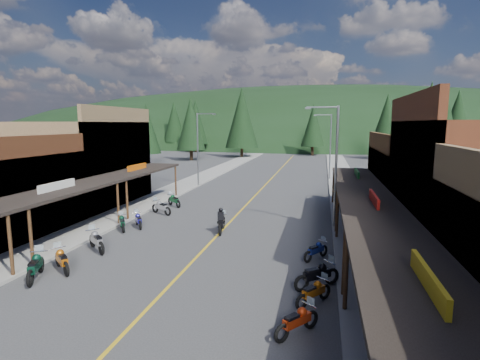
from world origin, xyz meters
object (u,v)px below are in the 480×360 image
Objects in this scene: streetlight_3 at (329,144)px; bike_west_12 at (174,200)px; pine_4 at (387,122)px; streetlight_1 at (199,146)px; bike_west_8 at (96,240)px; pine_7 at (174,122)px; pine_11 at (429,121)px; shop_east_3 at (432,186)px; pine_2 at (242,118)px; shop_west_3 at (83,163)px; bike_west_10 at (138,219)px; pine_1 at (196,122)px; bike_west_11 at (161,207)px; bike_east_7 at (317,274)px; bike_west_7 at (62,259)px; rider_on_bike at (222,222)px; pine_3 at (313,125)px; bike_east_8 at (316,249)px; pine_8 at (147,129)px; pine_10 at (191,124)px; bike_east_6 at (314,291)px; pedestrian_east_b at (349,201)px; pedestrian_east_a at (376,310)px; pine_9 at (445,127)px; bike_west_9 at (122,222)px; pine_5 at (457,118)px; streetlight_2 at (334,161)px; bike_east_5 at (297,320)px; bike_west_6 at (35,265)px; pine_0 at (118,125)px.

streetlight_3 is 3.92× the size of bike_west_12.
bike_west_12 is (-23.76, -48.14, -6.65)m from pine_4.
bike_west_8 is at bearing -86.40° from streetlight_1.
pine_7 is 64.40m from pine_11.
pine_2 is at bearing 116.96° from shop_east_3.
shop_west_3 is 10.48m from bike_west_10.
pine_4 is 6.57× the size of bike_west_10.
shop_west_3 is at bearing -80.13° from pine_1.
pine_4 reaches higher than bike_west_11.
bike_west_7 is at bearing -125.71° from bike_east_7.
bike_west_10 is (8.14, -5.90, -2.98)m from shop_west_3.
rider_on_bike is at bearing -96.54° from bike_west_12.
pine_11 reaches higher than bike_west_11.
pine_3 is 5.15× the size of bike_west_7.
pine_4 is at bearing 113.29° from bike_east_8.
bike_west_11 is (16.33, -30.90, -5.37)m from pine_8.
pine_10 is 58.57m from bike_east_6.
shop_east_3 is (27.54, 0.00, -0.99)m from shop_west_3.
rider_on_bike is at bearing 40.88° from pedestrian_east_b.
bike_east_8 is (24.06, -48.12, -6.25)m from pine_10.
pine_7 is 87.98m from bike_east_6.
pedestrian_east_a reaches higher than bike_west_8.
shop_west_3 reaches higher than shop_east_3.
bike_west_7 is (1.43, -24.29, -3.85)m from streetlight_1.
rider_on_bike is (32.09, -70.51, -6.57)m from pine_7.
pine_9 is at bearing 6.20° from pine_8.
pine_4 is 59.71m from bike_east_8.
pedestrian_east_b is (-11.64, -25.43, -6.18)m from pine_11.
streetlight_1 is 31.46m from pine_11.
bike_east_7 is (12.52, -6.10, 0.09)m from bike_west_9.
pine_5 is at bearing 71.55° from shop_east_3.
pine_4 and pine_7 have the same top height.
bike_west_9 is at bearing -143.79° from bike_west_12.
pedestrian_east_a is at bearing -63.62° from pine_7.
pine_9 is 53.68m from bike_west_8.
pine_1 is 6.49× the size of bike_west_9.
pine_8 is (-40.00, -20.00, -1.26)m from pine_4.
streetlight_1 is 18.35m from rider_on_bike.
pine_4 is 20.01m from pine_5.
bike_east_5 is at bearing -95.84° from streetlight_2.
pedestrian_east_b is at bearing 21.73° from bike_west_6.
pine_3 is 0.88× the size of pine_7.
pine_7 reaches higher than pine_0.
pine_8 is 39.11m from bike_west_9.
bike_east_7 is at bearing -55.86° from pine_8.
bike_west_12 is (-29.76, -33.14, -5.80)m from pine_9.
bike_west_7 is at bearing -122.36° from pine_11.
streetlight_1 is 4.23× the size of bike_east_6.
bike_east_7 is 14.27m from pedestrian_east_b.
bike_west_6 reaches higher than bike_east_7.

